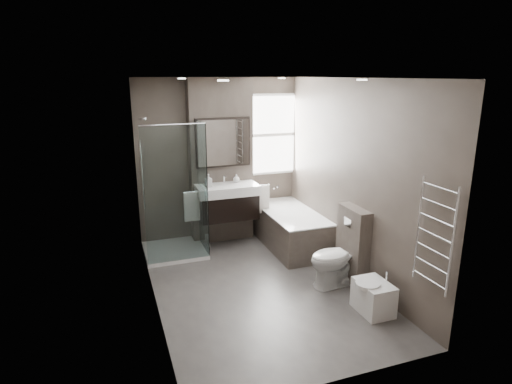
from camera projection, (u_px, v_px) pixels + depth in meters
name	position (u px, v px, depth m)	size (l,w,h in m)	color
room	(259.00, 189.00, 5.18)	(2.70, 3.90, 2.70)	#4B4745
vanity_pier	(221.00, 162.00, 6.79)	(1.00, 0.25, 2.60)	#4E453E
vanity	(227.00, 201.00, 6.62)	(0.95, 0.47, 0.66)	black
mirror_cabinet	(223.00, 142.00, 6.55)	(0.86, 0.08, 0.76)	black
towel_left	(192.00, 206.00, 6.43)	(0.24, 0.06, 0.44)	silver
towel_right	(262.00, 199.00, 6.79)	(0.24, 0.06, 0.44)	silver
shower_enclosure	(181.00, 223.00, 6.38)	(0.90, 0.90, 2.00)	white
bathtub	(290.00, 227.00, 6.74)	(0.75, 1.60, 0.57)	#4E453E
window	(271.00, 135.00, 7.07)	(0.98, 0.06, 1.33)	white
toilet	(338.00, 257.00, 5.46)	(0.43, 0.75, 0.76)	white
cistern_box	(353.00, 245.00, 5.56)	(0.19, 0.55, 1.00)	#4E453E
bidet	(373.00, 297.00, 4.87)	(0.40, 0.46, 0.48)	white
towel_radiator	(435.00, 235.00, 4.18)	(0.03, 0.49, 1.10)	silver
soap_bottle_a	(209.00, 181.00, 6.42)	(0.09, 0.09, 0.20)	white
soap_bottle_b	(236.00, 178.00, 6.70)	(0.10, 0.10, 0.13)	white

